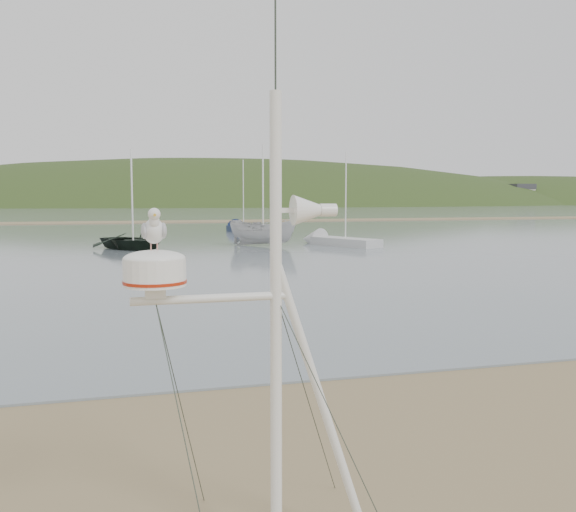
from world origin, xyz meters
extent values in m
cube|color=slate|center=(0.00, 132.00, 0.02)|extent=(560.00, 256.00, 0.04)
cube|color=olive|center=(0.00, 70.00, 0.07)|extent=(560.00, 7.00, 0.07)
ellipsoid|color=#263817|center=(40.00, 235.00, -22.00)|extent=(400.00, 180.00, 80.00)
ellipsoid|color=#263817|center=(180.00, 235.00, -15.40)|extent=(300.00, 135.00, 56.00)
cube|color=silver|center=(-36.00, 196.00, 4.00)|extent=(8.40, 6.30, 8.00)
cube|color=silver|center=(-10.00, 196.00, 4.00)|extent=(8.40, 6.30, 8.00)
cube|color=silver|center=(16.00, 196.00, 4.00)|extent=(8.40, 6.30, 8.00)
cube|color=silver|center=(42.00, 196.00, 4.00)|extent=(8.40, 6.30, 8.00)
cube|color=silver|center=(68.00, 196.00, 4.00)|extent=(8.40, 6.30, 8.00)
cube|color=silver|center=(94.00, 196.00, 4.00)|extent=(8.40, 6.30, 8.00)
cube|color=silver|center=(120.00, 196.00, 4.00)|extent=(8.40, 6.30, 8.00)
cube|color=silver|center=(146.00, 196.00, 4.00)|extent=(8.40, 6.30, 8.00)
cylinder|color=white|center=(1.29, -0.62, 1.98)|extent=(0.10, 0.10, 3.95)
cylinder|color=white|center=(1.71, -0.62, 1.29)|extent=(0.92, 0.08, 2.59)
cylinder|color=white|center=(0.74, -0.62, 2.27)|extent=(1.29, 0.07, 0.07)
cylinder|color=#2D382D|center=(1.29, -0.62, 4.35)|extent=(0.02, 0.02, 0.89)
cube|color=white|center=(0.30, -0.62, 2.35)|extent=(0.16, 0.16, 0.09)
cylinder|color=white|center=(0.30, -0.62, 2.50)|extent=(0.49, 0.49, 0.22)
cylinder|color=#B1240C|center=(0.30, -0.62, 2.43)|extent=(0.50, 0.50, 0.02)
ellipsoid|color=white|center=(0.30, -0.62, 2.61)|extent=(0.49, 0.49, 0.14)
cone|color=white|center=(1.56, -0.62, 2.99)|extent=(0.26, 0.26, 0.26)
cylinder|color=white|center=(1.74, -0.62, 2.99)|extent=(0.14, 0.11, 0.11)
cube|color=white|center=(1.38, -0.62, 2.99)|extent=(0.20, 0.04, 0.04)
cylinder|color=tan|center=(0.27, -0.62, 2.71)|extent=(0.01, 0.01, 0.07)
cylinder|color=tan|center=(0.32, -0.62, 2.71)|extent=(0.01, 0.01, 0.07)
ellipsoid|color=white|center=(0.30, -0.62, 2.83)|extent=(0.17, 0.27, 0.20)
ellipsoid|color=#ABAEB4|center=(0.22, -0.63, 2.83)|extent=(0.05, 0.22, 0.13)
ellipsoid|color=#ABAEB4|center=(0.37, -0.63, 2.83)|extent=(0.05, 0.22, 0.13)
cone|color=white|center=(0.30, -0.48, 2.81)|extent=(0.09, 0.08, 0.09)
ellipsoid|color=white|center=(0.30, -0.72, 2.91)|extent=(0.08, 0.08, 0.12)
sphere|color=white|center=(0.30, -0.74, 2.97)|extent=(0.09, 0.09, 0.09)
cone|color=gold|center=(0.30, -0.79, 2.96)|extent=(0.02, 0.05, 0.02)
imported|color=black|center=(0.52, 31.12, 2.42)|extent=(3.32, 2.83, 4.77)
imported|color=silver|center=(8.44, 31.68, 2.32)|extent=(2.42, 2.40, 4.55)
cube|color=#121F41|center=(10.02, 46.47, 0.29)|extent=(2.23, 5.36, 0.50)
cone|color=#121F41|center=(9.66, 49.79, 0.29)|extent=(1.86, 2.00, 1.67)
cylinder|color=white|center=(10.02, 46.47, 3.41)|extent=(0.08, 0.08, 5.73)
cube|color=silver|center=(13.37, 30.20, 0.29)|extent=(3.50, 5.04, 0.50)
cone|color=silver|center=(12.02, 32.99, 0.29)|extent=(2.13, 2.20, 1.55)
cylinder|color=white|center=(13.37, 30.20, 3.20)|extent=(0.08, 0.08, 5.33)
camera|label=1|loc=(0.08, -5.51, 3.10)|focal=38.00mm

